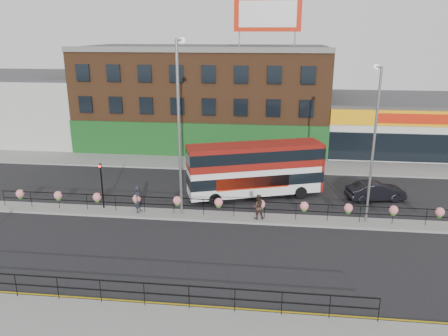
# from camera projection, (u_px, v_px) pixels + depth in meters

# --- Properties ---
(ground) EXTENTS (120.00, 120.00, 0.00)m
(ground) POSITION_uv_depth(u_px,v_px,m) (219.00, 218.00, 28.71)
(ground) COLOR black
(ground) RESTS_ON ground
(north_pavement) EXTENTS (60.00, 4.00, 0.15)m
(north_pavement) POSITION_uv_depth(u_px,v_px,m) (235.00, 164.00, 40.06)
(north_pavement) COLOR gray
(north_pavement) RESTS_ON ground
(median) EXTENTS (60.00, 1.60, 0.15)m
(median) POSITION_uv_depth(u_px,v_px,m) (219.00, 217.00, 28.69)
(median) COLOR gray
(median) RESTS_ON ground
(yellow_line_inner) EXTENTS (60.00, 0.10, 0.01)m
(yellow_line_inner) POSITION_uv_depth(u_px,v_px,m) (191.00, 305.00, 19.52)
(yellow_line_inner) COLOR gold
(yellow_line_inner) RESTS_ON ground
(yellow_line_outer) EXTENTS (60.00, 0.10, 0.01)m
(yellow_line_outer) POSITION_uv_depth(u_px,v_px,m) (190.00, 308.00, 19.35)
(yellow_line_outer) COLOR gold
(yellow_line_outer) RESTS_ON ground
(brick_building) EXTENTS (25.00, 12.21, 10.30)m
(brick_building) POSITION_uv_depth(u_px,v_px,m) (205.00, 96.00, 46.54)
(brick_building) COLOR brown
(brick_building) RESTS_ON ground
(supermarket) EXTENTS (15.00, 12.25, 5.30)m
(supermarket) POSITION_uv_depth(u_px,v_px,m) (397.00, 123.00, 45.01)
(supermarket) COLOR silver
(supermarket) RESTS_ON ground
(warehouse_west) EXTENTS (15.50, 12.00, 7.30)m
(warehouse_west) POSITION_uv_depth(u_px,v_px,m) (29.00, 106.00, 49.26)
(warehouse_west) COLOR #B3B2AD
(warehouse_west) RESTS_ON ground
(billboard) EXTENTS (6.00, 0.29, 4.40)m
(billboard) POSITION_uv_depth(u_px,v_px,m) (268.00, 14.00, 38.70)
(billboard) COLOR red
(billboard) RESTS_ON brick_building
(median_railing) EXTENTS (30.04, 0.56, 1.23)m
(median_railing) POSITION_uv_depth(u_px,v_px,m) (219.00, 203.00, 28.40)
(median_railing) COLOR black
(median_railing) RESTS_ON median
(south_railing) EXTENTS (20.04, 0.05, 1.12)m
(south_railing) POSITION_uv_depth(u_px,v_px,m) (144.00, 289.00, 19.07)
(south_railing) COLOR black
(south_railing) RESTS_ON south_pavement
(double_decker_bus) EXTENTS (10.10, 5.43, 3.99)m
(double_decker_bus) POSITION_uv_depth(u_px,v_px,m) (256.00, 165.00, 31.73)
(double_decker_bus) COLOR white
(double_decker_bus) RESTS_ON ground
(car) EXTENTS (3.43, 4.85, 1.37)m
(car) POSITION_uv_depth(u_px,v_px,m) (376.00, 191.00, 31.54)
(car) COLOR black
(car) RESTS_ON ground
(pedestrian_a) EXTENTS (0.84, 0.71, 1.82)m
(pedestrian_a) POSITION_uv_depth(u_px,v_px,m) (139.00, 199.00, 28.99)
(pedestrian_a) COLOR black
(pedestrian_a) RESTS_ON median
(pedestrian_b) EXTENTS (1.02, 0.90, 1.65)m
(pedestrian_b) POSITION_uv_depth(u_px,v_px,m) (258.00, 207.00, 27.98)
(pedestrian_b) COLOR #382520
(pedestrian_b) RESTS_ON median
(lamp_column_west) EXTENTS (0.40, 1.97, 11.22)m
(lamp_column_west) POSITION_uv_depth(u_px,v_px,m) (180.00, 114.00, 27.24)
(lamp_column_west) COLOR gray
(lamp_column_west) RESTS_ON median
(lamp_column_east) EXTENTS (0.35, 1.70, 9.70)m
(lamp_column_east) POSITION_uv_depth(u_px,v_px,m) (374.00, 133.00, 26.23)
(lamp_column_east) COLOR gray
(lamp_column_east) RESTS_ON median
(traffic_light_median) EXTENTS (0.15, 0.28, 3.65)m
(traffic_light_median) POSITION_uv_depth(u_px,v_px,m) (101.00, 176.00, 29.23)
(traffic_light_median) COLOR black
(traffic_light_median) RESTS_ON median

